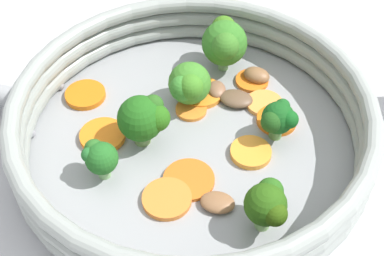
{
  "coord_description": "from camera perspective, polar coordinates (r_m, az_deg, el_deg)",
  "views": [
    {
      "loc": [
        -0.33,
        -0.05,
        0.39
      ],
      "look_at": [
        0.0,
        0.0,
        0.03
      ],
      "focal_mm": 50.0,
      "sensor_mm": 36.0,
      "label": 1
    }
  ],
  "objects": [
    {
      "name": "carrot_slice_0",
      "position": [
        0.55,
        0.8,
        3.82
      ],
      "size": [
        0.06,
        0.06,
        0.01
      ],
      "primitive_type": "cylinder",
      "rotation": [
        0.0,
        0.0,
        3.49
      ],
      "color": "orange",
      "rests_on": "skillet"
    },
    {
      "name": "carrot_slice_9",
      "position": [
        0.46,
        -2.7,
        -7.55
      ],
      "size": [
        0.06,
        0.06,
        0.01
      ],
      "primitive_type": "cylinder",
      "rotation": [
        0.0,
        0.0,
        0.47
      ],
      "color": "orange",
      "rests_on": "skillet"
    },
    {
      "name": "carrot_slice_7",
      "position": [
        0.52,
        -9.52,
        -0.81
      ],
      "size": [
        0.05,
        0.05,
        0.01
      ],
      "primitive_type": "cylinder",
      "rotation": [
        0.0,
        0.0,
        0.18
      ],
      "color": "orange",
      "rests_on": "skillet"
    },
    {
      "name": "broccoli_floret_0",
      "position": [
        0.52,
        -0.24,
        4.66
      ],
      "size": [
        0.05,
        0.05,
        0.05
      ],
      "color": "#759D4E",
      "rests_on": "skillet"
    },
    {
      "name": "carrot_slice_8",
      "position": [
        0.56,
        -11.31,
        3.5
      ],
      "size": [
        0.06,
        0.06,
        0.01
      ],
      "primitive_type": "cylinder",
      "rotation": [
        0.0,
        0.0,
        2.12
      ],
      "color": "orange",
      "rests_on": "skillet"
    },
    {
      "name": "broccoli_floret_3",
      "position": [
        0.47,
        -9.81,
        -3.11
      ],
      "size": [
        0.03,
        0.03,
        0.04
      ],
      "color": "#7DAE6C",
      "rests_on": "skillet"
    },
    {
      "name": "skillet",
      "position": [
        0.51,
        0.0,
        -1.57
      ],
      "size": [
        0.32,
        0.32,
        0.01
      ],
      "primitive_type": "cylinder",
      "color": "#939699",
      "rests_on": "ground_plane"
    },
    {
      "name": "mushroom_piece_0",
      "position": [
        0.57,
        6.91,
        5.6
      ],
      "size": [
        0.03,
        0.03,
        0.01
      ],
      "primitive_type": "ellipsoid",
      "rotation": [
        0.0,
        0.0,
        4.4
      ],
      "color": "#8B5F3B",
      "rests_on": "skillet"
    },
    {
      "name": "carrot_slice_3",
      "position": [
        0.5,
        6.29,
        -2.6
      ],
      "size": [
        0.05,
        0.05,
        0.01
      ],
      "primitive_type": "cylinder",
      "rotation": [
        0.0,
        0.0,
        0.71
      ],
      "color": "orange",
      "rests_on": "skillet"
    },
    {
      "name": "broccoli_floret_4",
      "position": [
        0.49,
        -5.16,
        1.05
      ],
      "size": [
        0.04,
        0.05,
        0.05
      ],
      "color": "#668647",
      "rests_on": "skillet"
    },
    {
      "name": "carrot_slice_1",
      "position": [
        0.53,
        -0.09,
        1.99
      ],
      "size": [
        0.04,
        0.04,
        0.0
      ],
      "primitive_type": "cylinder",
      "rotation": [
        0.0,
        0.0,
        4.19
      ],
      "color": "orange",
      "rests_on": "skillet"
    },
    {
      "name": "mushroom_piece_2",
      "position": [
        0.55,
        2.64,
        4.13
      ],
      "size": [
        0.03,
        0.02,
        0.01
      ],
      "primitive_type": "ellipsoid",
      "rotation": [
        0.0,
        0.0,
        3.3
      ],
      "color": "#8A5E44",
      "rests_on": "skillet"
    },
    {
      "name": "broccoli_floret_1",
      "position": [
        0.43,
        8.03,
        -8.05
      ],
      "size": [
        0.04,
        0.04,
        0.05
      ],
      "color": "#88B669",
      "rests_on": "skillet"
    },
    {
      "name": "skillet_rim_wall",
      "position": [
        0.49,
        0.0,
        0.86
      ],
      "size": [
        0.34,
        0.34,
        0.05
      ],
      "color": "#949B95",
      "rests_on": "skillet"
    },
    {
      "name": "carrot_slice_4",
      "position": [
        0.54,
        7.73,
        2.61
      ],
      "size": [
        0.05,
        0.05,
        0.0
      ],
      "primitive_type": "cylinder",
      "rotation": [
        0.0,
        0.0,
        1.24
      ],
      "color": "#F49641",
      "rests_on": "skillet"
    },
    {
      "name": "carrot_slice_2",
      "position": [
        0.53,
        9.01,
        0.83
      ],
      "size": [
        0.05,
        0.05,
        0.01
      ],
      "primitive_type": "cylinder",
      "rotation": [
        0.0,
        0.0,
        5.07
      ],
      "color": "orange",
      "rests_on": "skillet"
    },
    {
      "name": "broccoli_floret_2",
      "position": [
        0.56,
        3.48,
        9.14
      ],
      "size": [
        0.06,
        0.05,
        0.06
      ],
      "color": "#6D9F5D",
      "rests_on": "skillet"
    },
    {
      "name": "ground_plane",
      "position": [
        0.52,
        0.0,
        -2.0
      ],
      "size": [
        4.0,
        4.0,
        0.0
      ],
      "primitive_type": "plane",
      "color": "#B7B7BC"
    },
    {
      "name": "carrot_slice_5",
      "position": [
        0.57,
        6.41,
        5.04
      ],
      "size": [
        0.04,
        0.04,
        0.0
      ],
      "primitive_type": "cylinder",
      "rotation": [
        0.0,
        0.0,
        2.94
      ],
      "color": "orange",
      "rests_on": "skillet"
    },
    {
      "name": "carrot_slice_6",
      "position": [
        0.48,
        -0.35,
        -5.54
      ],
      "size": [
        0.06,
        0.06,
        0.0
      ],
      "primitive_type": "cylinder",
      "rotation": [
        0.0,
        0.0,
        5.07
      ],
      "color": "orange",
      "rests_on": "skillet"
    },
    {
      "name": "skillet_rivet_left",
      "position": [
        0.57,
        -13.9,
        4.4
      ],
      "size": [
        0.01,
        0.01,
        0.01
      ],
      "primitive_type": "sphere",
      "color": "#969498",
      "rests_on": "skillet"
    },
    {
      "name": "broccoli_floret_5",
      "position": [
        0.5,
        9.19,
        1.0
      ],
      "size": [
        0.04,
        0.03,
        0.04
      ],
      "color": "#659448",
      "rests_on": "skillet"
    },
    {
      "name": "mushroom_piece_3",
      "position": [
        0.54,
        4.74,
        3.14
      ],
      "size": [
        0.03,
        0.04,
        0.01
      ],
      "primitive_type": "ellipsoid",
      "rotation": [
        0.0,
        0.0,
        1.46
      ],
      "color": "brown",
      "rests_on": "skillet"
    },
    {
      "name": "mushroom_piece_1",
      "position": [
        0.46,
        2.74,
        -7.93
      ],
      "size": [
        0.02,
        0.03,
        0.01
      ],
      "primitive_type": "ellipsoid",
      "rotation": [
        0.0,
        0.0,
        4.65
      ],
      "color": "#8D5F3C",
      "rests_on": "skillet"
    },
    {
      "name": "skillet_rivet_right",
      "position": [
        0.53,
        -16.79,
        -0.52
      ],
      "size": [
        0.01,
        0.01,
        0.01
      ],
      "primitive_type": "sphere",
      "color": "#949299",
      "rests_on": "skillet"
    }
  ]
}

